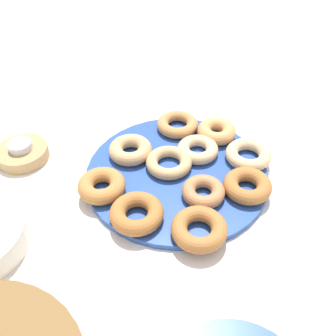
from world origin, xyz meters
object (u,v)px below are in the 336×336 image
(tealight, at_px, (20,146))
(donut_plate, at_px, (177,173))
(donut_4, at_px, (198,149))
(donut_7, at_px, (178,124))
(donut_8, at_px, (203,192))
(donut_10, at_px, (168,164))
(donut_6, at_px, (247,186))
(donut_1, at_px, (217,131))
(donut_5, at_px, (248,154))
(candle_holder, at_px, (23,153))
(donut_9, at_px, (102,186))
(donut_2, at_px, (137,213))
(donut_3, at_px, (199,229))
(donut_0, at_px, (130,150))

(tealight, bearing_deg, donut_plate, -154.00)
(donut_4, relative_size, donut_7, 0.92)
(donut_8, distance_m, donut_10, 0.10)
(donut_plate, relative_size, donut_6, 4.01)
(donut_plate, relative_size, donut_1, 4.28)
(donut_6, xyz_separation_m, donut_7, (0.21, -0.08, -0.00))
(donut_5, bearing_deg, donut_7, -0.79)
(donut_plate, height_order, candle_holder, candle_holder)
(donut_5, distance_m, tealight, 0.46)
(donut_5, bearing_deg, donut_plate, 48.90)
(donut_6, xyz_separation_m, donut_8, (0.06, 0.06, -0.00))
(donut_5, distance_m, candle_holder, 0.46)
(donut_9, distance_m, candle_holder, 0.21)
(donut_2, height_order, tealight, same)
(donut_3, height_order, donut_6, same)
(donut_3, bearing_deg, donut_1, -66.15)
(donut_5, bearing_deg, donut_9, 52.99)
(donut_plate, xyz_separation_m, donut_6, (-0.13, -0.03, 0.02))
(candle_holder, bearing_deg, donut_1, -136.77)
(donut_8, bearing_deg, donut_6, -135.13)
(donut_2, distance_m, tealight, 0.30)
(donut_plate, distance_m, donut_2, 0.14)
(donut_1, relative_size, candle_holder, 0.80)
(donut_3, height_order, tealight, same)
(donut_2, bearing_deg, donut_plate, -85.05)
(donut_4, relative_size, donut_5, 0.91)
(donut_3, bearing_deg, donut_8, -63.19)
(donut_2, height_order, donut_6, same)
(donut_8, bearing_deg, tealight, 17.07)
(donut_0, xyz_separation_m, candle_holder, (0.18, 0.12, -0.01))
(candle_holder, bearing_deg, donut_plate, -154.00)
(donut_1, height_order, donut_10, donut_1)
(donut_9, bearing_deg, donut_0, -78.27)
(donut_10, bearing_deg, donut_1, -100.91)
(donut_6, bearing_deg, donut_2, 53.79)
(donut_7, xyz_separation_m, donut_8, (-0.15, 0.14, 0.00))
(donut_plate, distance_m, tealight, 0.32)
(donut_8, relative_size, candle_holder, 0.75)
(donut_0, height_order, donut_4, donut_0)
(donut_0, xyz_separation_m, donut_3, (-0.22, 0.09, -0.00))
(donut_0, relative_size, donut_2, 0.95)
(donut_8, bearing_deg, candle_holder, 17.07)
(donut_1, bearing_deg, donut_0, 54.05)
(donut_plate, relative_size, donut_8, 4.53)
(donut_0, height_order, donut_10, donut_0)
(donut_6, height_order, donut_9, donut_9)
(donut_4, xyz_separation_m, donut_10, (0.03, 0.07, -0.00))
(donut_3, distance_m, donut_10, 0.17)
(donut_3, bearing_deg, candle_holder, 5.01)
(donut_9, bearing_deg, donut_10, -117.01)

